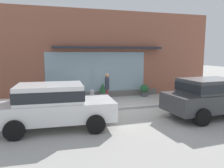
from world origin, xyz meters
TOP-DOWN VIEW (x-y plane):
  - ground_plane at (0.00, 0.00)m, footprint 60.00×60.00m
  - curb_strip at (0.00, -0.20)m, footprint 14.00×0.24m
  - storefront at (-0.01, 3.19)m, footprint 14.00×0.81m
  - fire_hydrant at (-1.46, 1.16)m, footprint 0.40×0.36m
  - pedestrian_with_handbag at (-0.65, 1.07)m, footprint 0.39×0.64m
  - parked_car_white at (-3.52, -2.01)m, footprint 4.25×2.18m
  - parked_car_dark_gray at (2.99, -2.45)m, footprint 4.28×2.12m
  - potted_plant_low_front at (-2.07, 2.45)m, footprint 0.33×0.33m
  - potted_plant_window_right at (-0.45, 2.72)m, footprint 0.51×0.51m
  - potted_plant_window_center at (2.15, 2.42)m, footprint 0.53×0.53m
  - potted_plant_corner_tall at (-3.90, 2.36)m, footprint 0.34×0.34m

SIDE VIEW (x-z plane):
  - ground_plane at x=0.00m, z-range 0.00..0.00m
  - curb_strip at x=0.00m, z-range 0.00..0.12m
  - potted_plant_low_front at x=-2.07m, z-range -0.01..0.47m
  - potted_plant_corner_tall at x=-3.90m, z-range 0.02..0.55m
  - fire_hydrant at x=-1.46m, z-range 0.00..0.83m
  - potted_plant_window_center at x=2.15m, z-range 0.04..0.80m
  - potted_plant_window_right at x=-0.45m, z-range -0.02..0.91m
  - parked_car_white at x=-3.52m, z-range 0.11..1.73m
  - parked_car_dark_gray at x=2.99m, z-range 0.11..1.76m
  - pedestrian_with_handbag at x=-0.65m, z-range 0.14..1.80m
  - storefront at x=-0.01m, z-range -0.05..5.23m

